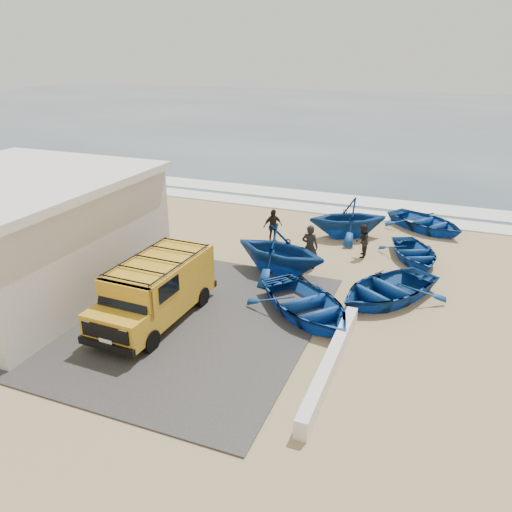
% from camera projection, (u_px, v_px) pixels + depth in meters
% --- Properties ---
extents(ground, '(160.00, 160.00, 0.00)m').
position_uv_depth(ground, '(218.00, 297.00, 18.62)').
color(ground, tan).
extents(slab, '(12.00, 10.00, 0.05)m').
position_uv_depth(slab, '(143.00, 311.00, 17.58)').
color(slab, '#3D3A38').
rests_on(slab, ground).
extents(ocean, '(180.00, 88.00, 0.01)m').
position_uv_depth(ocean, '(400.00, 118.00, 66.66)').
color(ocean, '#385166').
rests_on(ocean, ground).
extents(surf_line, '(180.00, 1.60, 0.06)m').
position_uv_depth(surf_line, '(308.00, 208.00, 28.90)').
color(surf_line, white).
rests_on(surf_line, ground).
extents(surf_wash, '(180.00, 2.20, 0.04)m').
position_uv_depth(surf_wash, '(319.00, 197.00, 31.05)').
color(surf_wash, white).
rests_on(surf_wash, ground).
extents(building, '(8.40, 9.40, 4.30)m').
position_uv_depth(building, '(12.00, 234.00, 18.62)').
color(building, silver).
rests_on(building, ground).
extents(parapet, '(0.35, 6.00, 0.55)m').
position_uv_depth(parapet, '(331.00, 363.00, 14.24)').
color(parapet, silver).
rests_on(parapet, ground).
extents(van, '(2.17, 5.10, 2.16)m').
position_uv_depth(van, '(156.00, 288.00, 16.64)').
color(van, gold).
rests_on(van, ground).
extents(boat_near_left, '(5.45, 5.34, 0.92)m').
position_uv_depth(boat_near_left, '(306.00, 304.00, 17.11)').
color(boat_near_left, '#12428F').
rests_on(boat_near_left, ground).
extents(boat_near_right, '(5.07, 5.43, 0.92)m').
position_uv_depth(boat_near_right, '(387.00, 289.00, 18.21)').
color(boat_near_right, '#12428F').
rests_on(boat_near_right, ground).
extents(boat_mid_left, '(4.59, 4.17, 2.09)m').
position_uv_depth(boat_mid_left, '(280.00, 250.00, 20.16)').
color(boat_mid_left, '#12428F').
rests_on(boat_mid_left, ground).
extents(boat_mid_right, '(3.76, 4.25, 0.73)m').
position_uv_depth(boat_mid_right, '(414.00, 253.00, 21.66)').
color(boat_mid_right, '#12428F').
rests_on(boat_mid_right, ground).
extents(boat_far_left, '(4.84, 4.63, 1.98)m').
position_uv_depth(boat_far_left, '(348.00, 218.00, 24.14)').
color(boat_far_left, '#12428F').
rests_on(boat_far_left, ground).
extents(boat_far_right, '(5.10, 4.77, 0.86)m').
position_uv_depth(boat_far_right, '(426.00, 222.00, 25.26)').
color(boat_far_right, '#12428F').
rests_on(boat_far_right, ground).
extents(fisherman_front, '(0.71, 0.48, 1.90)m').
position_uv_depth(fisherman_front, '(310.00, 247.00, 20.70)').
color(fisherman_front, black).
rests_on(fisherman_front, ground).
extents(fisherman_middle, '(0.59, 0.74, 1.49)m').
position_uv_depth(fisherman_middle, '(362.00, 241.00, 21.89)').
color(fisherman_middle, black).
rests_on(fisherman_middle, ground).
extents(fisherman_back, '(0.96, 0.98, 1.65)m').
position_uv_depth(fisherman_back, '(273.00, 226.00, 23.50)').
color(fisherman_back, black).
rests_on(fisherman_back, ground).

